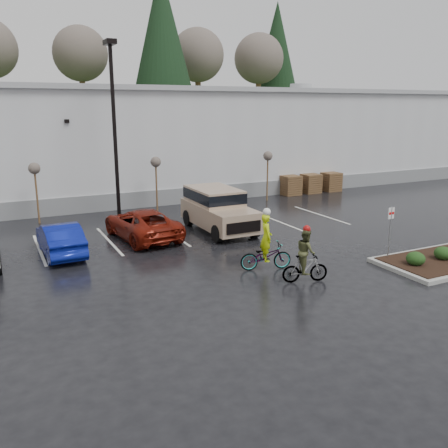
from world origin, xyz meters
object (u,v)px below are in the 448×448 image
pallet_stack_b (310,183)px  suv_tan (219,210)px  pallet_stack_a (290,185)px  sapling_west (35,172)px  sapling_mid (156,165)px  fire_lane_sign (390,227)px  sapling_east (268,159)px  cyclist_olive (305,261)px  car_red (142,224)px  car_blue (60,239)px  pallet_stack_c (331,182)px  lamppost (114,112)px  cyclist_hivis (266,251)px

pallet_stack_b → suv_tan: suv_tan is taller
pallet_stack_a → pallet_stack_b: bearing=0.0°
sapling_west → pallet_stack_a: size_ratio=2.37×
sapling_mid → fire_lane_sign: sapling_mid is taller
sapling_west → sapling_east: (14.00, 0.00, 0.00)m
sapling_west → suv_tan: sapling_west is taller
suv_tan → cyclist_olive: 7.69m
sapling_east → car_red: bearing=-152.4°
fire_lane_sign → car_blue: size_ratio=0.54×
pallet_stack_b → pallet_stack_c: bearing=0.0°
lamppost → sapling_east: lamppost is taller
sapling_mid → car_blue: bearing=-135.6°
sapling_west → sapling_east: 14.00m
pallet_stack_c → car_red: size_ratio=0.27×
sapling_mid → lamppost: bearing=-158.2°
lamppost → cyclist_hivis: 11.97m
sapling_mid → pallet_stack_b: bearing=4.9°
pallet_stack_b → suv_tan: size_ratio=0.26×
lamppost → pallet_stack_c: size_ratio=6.83×
car_blue → lamppost: bearing=-128.2°
fire_lane_sign → cyclist_olive: fire_lane_sign is taller
pallet_stack_a → pallet_stack_b: size_ratio=1.00×
cyclist_hivis → sapling_west: bearing=46.3°
pallet_stack_b → pallet_stack_c: size_ratio=1.00×
sapling_east → pallet_stack_a: size_ratio=2.37×
sapling_west → suv_tan: size_ratio=0.63×
car_blue → cyclist_hivis: (6.66, -5.38, 0.06)m
sapling_mid → pallet_stack_c: 13.69m
cyclist_hivis → pallet_stack_c: bearing=-31.0°
lamppost → car_blue: lamppost is taller
lamppost → cyclist_olive: size_ratio=4.49×
lamppost → sapling_west: 5.07m
pallet_stack_a → pallet_stack_c: bearing=0.0°
sapling_east → cyclist_olive: bearing=-116.3°
cyclist_olive → lamppost: bearing=32.0°
sapling_west → cyclist_olive: (7.45, -13.26, -1.96)m
car_red → suv_tan: suv_tan is taller
car_red → cyclist_olive: 8.75m
sapling_mid → pallet_stack_c: size_ratio=2.37×
lamppost → fire_lane_sign: size_ratio=4.19×
pallet_stack_b → cyclist_olive: 17.86m
lamppost → cyclist_hivis: size_ratio=3.90×
lamppost → car_blue: 8.09m
pallet_stack_b → cyclist_olive: size_ratio=0.66×
suv_tan → cyclist_olive: size_ratio=2.48×
lamppost → pallet_stack_c: 16.89m
sapling_west → car_blue: 6.46m
sapling_west → cyclist_olive: 15.33m
lamppost → sapling_west: bearing=166.0°
sapling_west → pallet_stack_c: bearing=2.9°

